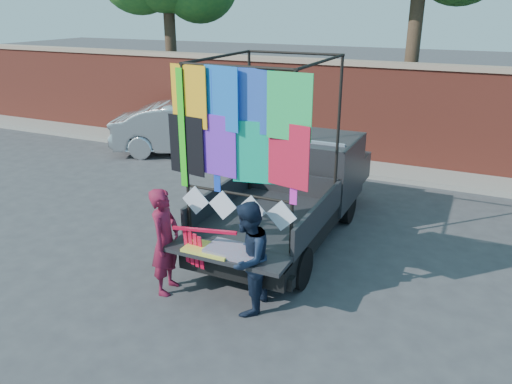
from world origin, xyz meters
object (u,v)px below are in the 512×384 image
at_px(pickup_truck, 300,186).
at_px(man, 248,259).
at_px(woman, 165,241).
at_px(sedan, 191,129).

distance_m(pickup_truck, man, 2.89).
bearing_deg(pickup_truck, man, -83.57).
bearing_deg(woman, man, -98.25).
bearing_deg(sedan, pickup_truck, -150.12).
bearing_deg(man, woman, -94.14).
bearing_deg(pickup_truck, sedan, 142.82).
distance_m(woman, man, 1.28).
height_order(sedan, man, man).
relative_size(pickup_truck, sedan, 1.21).
relative_size(pickup_truck, man, 3.27).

